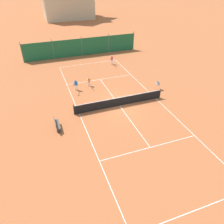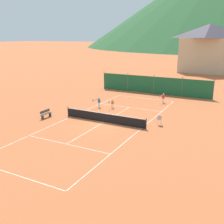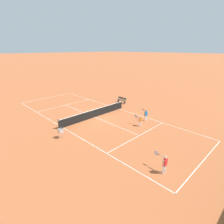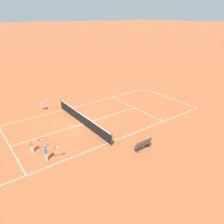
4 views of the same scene
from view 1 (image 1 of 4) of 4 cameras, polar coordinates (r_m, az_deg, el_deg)
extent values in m
plane|color=#B25B33|center=(21.78, 1.96, 1.67)|extent=(600.00, 600.00, 0.00)
cube|color=white|center=(31.95, -6.14, 12.47)|extent=(8.25, 0.05, 0.01)
cube|color=white|center=(14.53, 21.13, -22.76)|extent=(8.25, 0.05, 0.01)
cube|color=white|center=(20.82, -8.58, -0.41)|extent=(0.05, 23.85, 0.01)
cube|color=white|center=(23.42, 11.34, 3.49)|extent=(0.05, 23.85, 0.01)
cube|color=white|center=(27.07, -3.11, 8.50)|extent=(8.20, 0.05, 0.01)
cube|color=white|center=(17.25, 9.95, -9.10)|extent=(8.20, 0.05, 0.01)
cube|color=white|center=(21.78, 1.96, 1.68)|extent=(0.05, 12.80, 0.01)
cylinder|color=#2D2D2D|center=(20.47, -9.93, 0.56)|extent=(0.08, 0.08, 1.06)
cylinder|color=#2D2D2D|center=(23.38, 12.44, 4.78)|extent=(0.08, 0.08, 1.06)
cube|color=black|center=(21.54, 1.98, 2.69)|extent=(9.10, 0.02, 0.91)
cube|color=white|center=(21.29, 2.01, 3.79)|extent=(9.10, 0.04, 0.06)
cube|color=#1E6038|center=(34.83, -7.87, 16.45)|extent=(17.20, 0.04, 2.60)
cylinder|color=#59595E|center=(34.11, -22.49, 14.14)|extent=(0.08, 0.08, 2.90)
cylinder|color=#59595E|center=(34.18, -15.16, 15.55)|extent=(0.08, 0.08, 2.90)
cylinder|color=#59595E|center=(34.79, -7.89, 16.69)|extent=(0.08, 0.08, 2.90)
cylinder|color=#59595E|center=(35.90, -0.90, 17.53)|extent=(0.08, 0.08, 2.90)
cylinder|color=#59595E|center=(37.48, 5.64, 18.09)|extent=(0.08, 0.08, 2.90)
cylinder|color=white|center=(31.51, 0.09, 12.92)|extent=(0.11, 0.11, 0.60)
cylinder|color=white|center=(31.46, -0.26, 12.89)|extent=(0.11, 0.11, 0.60)
cube|color=red|center=(31.30, -0.09, 13.81)|extent=(0.30, 0.18, 0.46)
sphere|color=tan|center=(31.18, -0.09, 14.42)|extent=(0.18, 0.18, 0.18)
cylinder|color=tan|center=(31.35, 0.24, 13.84)|extent=(0.07, 0.07, 0.46)
cylinder|color=tan|center=(30.98, -0.30, 13.95)|extent=(0.10, 0.47, 0.07)
cylinder|color=black|center=(30.67, -0.12, 13.75)|extent=(0.04, 0.21, 0.03)
torus|color=#1E4CB2|center=(30.45, 0.01, 13.59)|extent=(0.04, 0.28, 0.28)
cylinder|color=silver|center=(30.45, 0.01, 13.59)|extent=(0.02, 0.25, 0.25)
cylinder|color=white|center=(24.80, -9.14, 6.33)|extent=(0.10, 0.10, 0.59)
cylinder|color=white|center=(24.82, -9.58, 6.31)|extent=(0.10, 0.10, 0.59)
cube|color=blue|center=(24.57, -9.47, 7.39)|extent=(0.32, 0.24, 0.46)
sphere|color=#A37556|center=(24.42, -9.55, 8.12)|extent=(0.18, 0.18, 0.18)
cylinder|color=#A37556|center=(24.55, -9.05, 7.41)|extent=(0.07, 0.07, 0.46)
cylinder|color=#A37556|center=(24.31, -9.98, 7.51)|extent=(0.20, 0.46, 0.07)
cylinder|color=black|center=(24.02, -10.06, 7.16)|extent=(0.09, 0.21, 0.03)
torus|color=red|center=(23.80, -10.11, 6.89)|extent=(0.10, 0.28, 0.28)
cylinder|color=silver|center=(23.80, -10.11, 6.89)|extent=(0.08, 0.24, 0.25)
cylinder|color=white|center=(25.55, -5.87, 7.36)|extent=(0.09, 0.09, 0.51)
cylinder|color=white|center=(25.50, -6.23, 7.29)|extent=(0.09, 0.09, 0.51)
cube|color=orange|center=(25.33, -6.11, 8.25)|extent=(0.26, 0.16, 0.40)
sphere|color=tan|center=(25.20, -6.15, 8.86)|extent=(0.16, 0.16, 0.16)
cylinder|color=tan|center=(25.37, -5.77, 8.31)|extent=(0.06, 0.06, 0.40)
cylinder|color=tan|center=(25.05, -6.33, 8.32)|extent=(0.08, 0.40, 0.06)
cylinder|color=black|center=(24.80, -6.12, 8.06)|extent=(0.04, 0.18, 0.03)
torus|color=black|center=(24.60, -5.94, 7.85)|extent=(0.04, 0.28, 0.28)
cylinder|color=silver|center=(24.60, -5.94, 7.85)|extent=(0.02, 0.25, 0.25)
sphere|color=#CCE033|center=(24.49, -11.73, 4.96)|extent=(0.07, 0.07, 0.07)
sphere|color=#CCE033|center=(20.01, -6.14, -1.68)|extent=(0.07, 0.07, 0.07)
sphere|color=#CCE033|center=(29.00, -5.01, 10.29)|extent=(0.07, 0.07, 0.07)
sphere|color=#CCE033|center=(26.10, -0.84, 7.60)|extent=(0.07, 0.07, 0.07)
cylinder|color=#B7B7BC|center=(24.97, 11.65, 6.19)|extent=(0.02, 0.02, 0.55)
cylinder|color=#B7B7BC|center=(25.13, 12.33, 6.30)|extent=(0.02, 0.02, 0.55)
cylinder|color=#B7B7BC|center=(25.22, 11.27, 6.54)|extent=(0.02, 0.02, 0.55)
cylinder|color=#B7B7BC|center=(25.39, 11.94, 6.64)|extent=(0.02, 0.02, 0.55)
cube|color=#B7B7BC|center=(25.05, 11.87, 6.99)|extent=(0.34, 0.34, 0.02)
cube|color=#B7B7BC|center=(24.85, 12.11, 7.15)|extent=(0.34, 0.02, 0.34)
cube|color=#B7B7BC|center=(25.11, 11.72, 7.49)|extent=(0.34, 0.02, 0.34)
cube|color=#B7B7BC|center=(24.89, 11.58, 7.27)|extent=(0.02, 0.34, 0.34)
cube|color=#B7B7BC|center=(25.06, 12.25, 7.37)|extent=(0.02, 0.34, 0.34)
sphere|color=#CCE033|center=(25.00, 12.17, 7.00)|extent=(0.07, 0.07, 0.07)
sphere|color=#CCE033|center=(25.14, 12.03, 7.17)|extent=(0.07, 0.07, 0.07)
sphere|color=#CCE033|center=(24.91, 11.84, 6.94)|extent=(0.07, 0.07, 0.07)
sphere|color=#CCE033|center=(25.07, 11.77, 7.14)|extent=(0.07, 0.07, 0.07)
sphere|color=#CCE033|center=(25.00, 11.63, 7.07)|extent=(0.07, 0.07, 0.07)
sphere|color=#CCE033|center=(25.10, 12.04, 7.14)|extent=(0.07, 0.07, 0.07)
sphere|color=#CCE033|center=(24.92, 11.95, 7.08)|extent=(0.07, 0.07, 0.07)
sphere|color=#CCE033|center=(25.04, 12.11, 7.21)|extent=(0.07, 0.07, 0.07)
sphere|color=#CCE033|center=(24.95, 11.65, 7.16)|extent=(0.07, 0.07, 0.07)
sphere|color=#CCE033|center=(24.93, 12.07, 7.08)|extent=(0.07, 0.07, 0.07)
cube|color=#51473D|center=(19.10, -14.07, -3.09)|extent=(0.36, 1.50, 0.05)
cube|color=#51473D|center=(18.95, -14.65, -2.56)|extent=(0.04, 1.50, 0.28)
cube|color=#333338|center=(19.72, -14.23, -2.61)|extent=(0.32, 0.06, 0.44)
cube|color=#333338|center=(18.76, -13.71, -4.67)|extent=(0.32, 0.06, 0.44)
cube|color=#C6B28E|center=(63.13, -11.62, 26.49)|extent=(12.00, 9.00, 8.00)
camera|label=2|loc=(20.41, 81.14, -4.49)|focal=42.00mm
camera|label=3|loc=(37.14, 11.82, 27.02)|focal=28.00mm
camera|label=4|loc=(27.21, -42.94, 20.96)|focal=35.00mm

